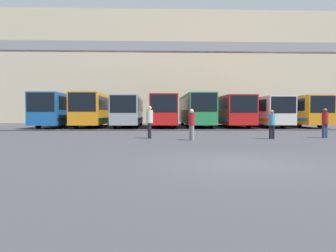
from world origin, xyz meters
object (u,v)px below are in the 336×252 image
Objects in this scene: bus_slot_4 at (195,109)px; pedestrian_mid_right at (272,124)px; bus_slot_2 at (129,110)px; pedestrian_far_center at (150,121)px; bus_slot_5 at (229,110)px; bus_slot_1 at (94,108)px; bus_slot_0 at (60,109)px; bus_slot_7 at (295,110)px; pedestrian_near_left at (192,124)px; pedestrian_mid_left at (325,122)px; bus_slot_6 at (261,110)px; bus_slot_3 at (163,109)px.

bus_slot_4 reaches higher than pedestrian_mid_right.
bus_slot_2 is 16.21m from pedestrian_far_center.
bus_slot_4 is 3.53m from bus_slot_5.
bus_slot_1 is 13.94m from bus_slot_5.
bus_slot_5 is 6.22× the size of pedestrian_far_center.
bus_slot_0 is 6.98m from bus_slot_2.
bus_slot_2 is 1.09× the size of bus_slot_7.
pedestrian_near_left is 0.89× the size of pedestrian_far_center.
bus_slot_0 is at bearing 29.86° from pedestrian_far_center.
pedestrian_near_left is at bearing -74.92° from bus_slot_2.
bus_slot_4 is 1.10× the size of bus_slot_5.
bus_slot_1 is 16.33m from pedestrian_far_center.
bus_slot_2 is 0.99× the size of bus_slot_4.
bus_slot_2 reaches higher than pedestrian_mid_left.
bus_slot_6 is 19.71m from pedestrian_far_center.
bus_slot_0 is 7.14× the size of pedestrian_near_left.
bus_slot_2 is 7.80× the size of pedestrian_mid_right.
bus_slot_7 is (13.93, 0.45, -0.05)m from bus_slot_3.
bus_slot_0 reaches higher than pedestrian_mid_left.
pedestrian_mid_right is (-8.27, -16.16, -0.91)m from bus_slot_7.
bus_slot_4 is (6.97, 0.06, 0.12)m from bus_slot_2.
bus_slot_1 is 6.59× the size of pedestrian_near_left.
pedestrian_near_left is (-7.73, -1.26, -0.03)m from pedestrian_mid_left.
pedestrian_mid_left is at bearing -2.90° from pedestrian_mid_right.
bus_slot_4 reaches higher than bus_slot_6.
bus_slot_4 reaches higher than bus_slot_0.
bus_slot_5 reaches higher than pedestrian_mid_right.
bus_slot_5 is 3.52m from bus_slot_6.
pedestrian_far_center is at bearing 161.11° from pedestrian_mid_right.
bus_slot_2 is at bearing 169.11° from pedestrian_near_left.
pedestrian_near_left is at bearing -85.85° from bus_slot_3.
pedestrian_mid_right is (-4.79, -16.67, -0.87)m from bus_slot_6.
bus_slot_2 is at bearing 177.14° from bus_slot_5.
bus_slot_3 is 17.58m from pedestrian_mid_left.
pedestrian_far_center is at bearing -105.68° from bus_slot_4.
bus_slot_3 reaches higher than pedestrian_far_center.
bus_slot_5 is 6.96× the size of pedestrian_near_left.
bus_slot_4 is (10.45, 0.88, -0.01)m from bus_slot_1.
bus_slot_3 reaches higher than pedestrian_mid_left.
bus_slot_1 is at bearing -177.29° from bus_slot_6.
pedestrian_far_center is (-9.94, 0.08, 0.07)m from pedestrian_mid_left.
bus_slot_1 is 0.87× the size of bus_slot_6.
bus_slot_7 is at bearing 116.91° from pedestrian_near_left.
bus_slot_1 is 6.35× the size of pedestrian_mid_left.
bus_slot_7 is at bearing -119.34° from pedestrian_mid_left.
bus_slot_1 is at bearing 20.15° from pedestrian_far_center.
bus_slot_6 is at bearing 2.71° from bus_slot_1.
pedestrian_far_center is (-2.22, 1.34, 0.10)m from pedestrian_near_left.
bus_slot_1 reaches higher than pedestrian_far_center.
bus_slot_2 is 1.00× the size of bus_slot_6.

